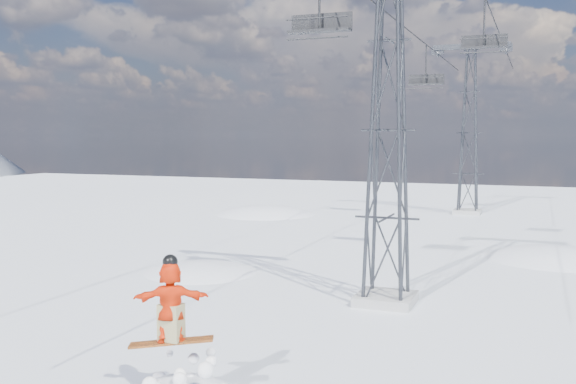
{
  "coord_description": "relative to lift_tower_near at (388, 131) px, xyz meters",
  "views": [
    {
      "loc": [
        5.18,
        -11.78,
        5.34
      ],
      "look_at": [
        -1.08,
        4.24,
        3.82
      ],
      "focal_mm": 40.0,
      "sensor_mm": 36.0,
      "label": 1
    }
  ],
  "objects": [
    {
      "name": "lift_tower_far",
      "position": [
        0.0,
        25.0,
        0.0
      ],
      "size": [
        5.2,
        1.8,
        11.43
      ],
      "color": "#999999",
      "rests_on": "ground"
    },
    {
      "name": "lift_chair_near",
      "position": [
        -2.2,
        -0.15,
        3.38
      ],
      "size": [
        2.02,
        0.58,
        2.51
      ],
      "color": "black",
      "rests_on": "ground"
    },
    {
      "name": "lift_chair_mid",
      "position": [
        2.2,
        7.42,
        3.59
      ],
      "size": [
        1.81,
        0.52,
        2.24
      ],
      "color": "black",
      "rests_on": "ground"
    },
    {
      "name": "lift_tower_near",
      "position": [
        0.0,
        0.0,
        0.0
      ],
      "size": [
        5.2,
        1.8,
        11.43
      ],
      "color": "#999999",
      "rests_on": "ground"
    },
    {
      "name": "haul_cables",
      "position": [
        0.0,
        11.5,
        5.38
      ],
      "size": [
        4.46,
        51.0,
        0.06
      ],
      "color": "black",
      "rests_on": "ground"
    },
    {
      "name": "lift_chair_far",
      "position": [
        -2.2,
        20.35,
        3.23
      ],
      "size": [
        2.17,
        0.62,
        2.68
      ],
      "color": "black",
      "rests_on": "ground"
    }
  ]
}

